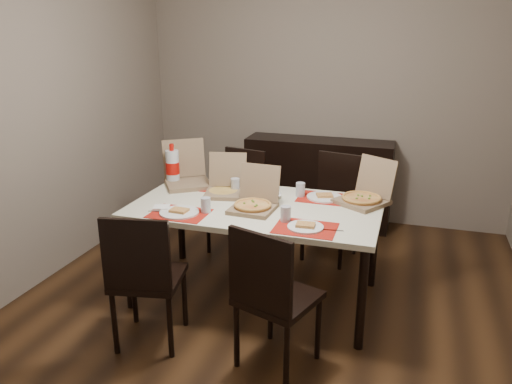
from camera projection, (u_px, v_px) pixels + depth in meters
ground at (271, 305)px, 3.78m from camera, size 3.80×4.00×0.02m
room_walls at (290, 65)px, 3.63m from camera, size 3.84×4.02×2.62m
sideboard at (318, 182)px, 5.25m from camera, size 1.50×0.40×0.90m
dining_table at (256, 213)px, 3.68m from camera, size 1.80×1.00×0.75m
chair_near_left at (144, 275)px, 3.13m from camera, size 0.49×0.49×0.93m
chair_near_right at (271, 294)px, 2.90m from camera, size 0.53×0.53×0.93m
chair_far_left at (239, 196)px, 4.62m from camera, size 0.50×0.50×0.93m
chair_far_right at (334, 202)px, 4.46m from camera, size 0.50×0.50×0.93m
setting_near_left at (184, 210)px, 3.50m from camera, size 0.43×0.30×0.11m
setting_near_right at (300, 223)px, 3.26m from camera, size 0.44×0.30×0.11m
setting_far_left at (217, 185)px, 4.05m from camera, size 0.50×0.30×0.11m
setting_far_right at (318, 195)px, 3.81m from camera, size 0.49×0.30×0.11m
napkin_loose at (253, 209)px, 3.55m from camera, size 0.16×0.16×0.02m
pizza_box_center at (254, 203)px, 3.56m from camera, size 0.32×0.35×0.30m
pizza_box_right at (364, 196)px, 3.69m from camera, size 0.46×0.47×0.32m
pizza_box_left at (187, 178)px, 4.13m from camera, size 0.51×0.52×0.35m
pizza_box_extra at (226, 187)px, 3.90m from camera, size 0.36×0.39×0.30m
faina_plate at (223, 192)px, 3.91m from camera, size 0.25×0.25×0.03m
dip_bowl at (274, 196)px, 3.82m from camera, size 0.15×0.15×0.03m
soda_bottle at (173, 167)px, 4.12m from camera, size 0.11×0.11×0.34m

